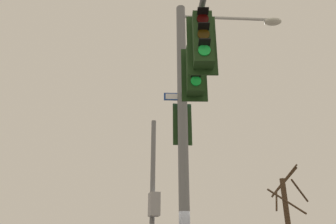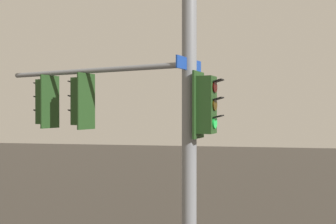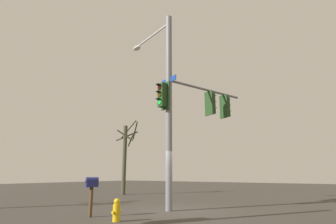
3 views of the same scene
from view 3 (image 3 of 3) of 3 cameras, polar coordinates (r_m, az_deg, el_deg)
ground_plane at (r=12.11m, az=1.66°, el=-20.35°), size 80.00×80.00×0.00m
main_signal_pole_assembly at (r=12.96m, az=2.74°, el=2.65°), size 5.38×4.94×9.16m
fire_hydrant at (r=9.53m, az=-10.95°, el=-20.00°), size 0.38×0.24×0.73m
mailbox at (r=10.64m, az=-16.00°, el=-14.87°), size 0.50×0.41×1.41m
bare_tree_behind_pole at (r=21.47m, az=-9.13°, el=-9.06°), size 2.20×2.42×5.87m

